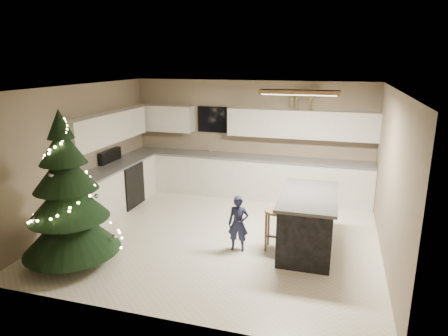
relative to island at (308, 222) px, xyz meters
The scene contains 8 objects.
ground_plane 1.64m from the island, behind, with size 5.50×5.50×0.00m, color silver.
room_shell 2.00m from the island, behind, with size 5.52×5.02×2.61m.
cabinetry 3.05m from the island, 144.52° to the left, with size 5.50×3.20×2.00m.
island is the anchor object (origin of this frame).
bar_stool 0.54m from the island, 163.59° to the right, with size 0.36×0.36×0.69m.
christmas_tree 3.76m from the island, 156.49° to the right, with size 1.49×1.44×2.38m.
toddler 1.14m from the island, 161.81° to the right, with size 0.34×0.22×0.93m, color #1B1F3C.
rocking_horse 3.05m from the island, 98.59° to the left, with size 0.65×0.36×0.54m.
Camera 1 is at (1.94, -6.31, 3.04)m, focal length 32.00 mm.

